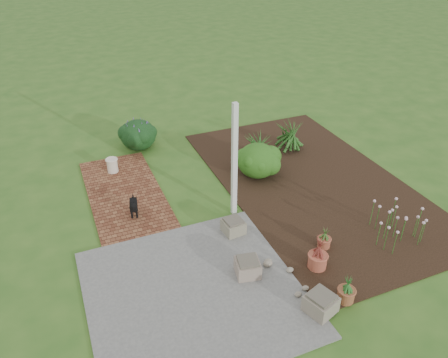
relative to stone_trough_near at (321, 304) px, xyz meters
name	(u,v)px	position (x,y,z in m)	size (l,w,h in m)	color
ground	(223,218)	(-0.48, 2.92, -0.19)	(80.00, 80.00, 0.00)	#305F1E
concrete_patio	(194,292)	(-1.73, 1.17, -0.17)	(3.50, 3.50, 0.04)	#61615E
brick_path	(125,193)	(-2.18, 4.67, -0.17)	(1.60, 3.50, 0.04)	brown
garden_bed	(312,182)	(2.02, 3.42, -0.17)	(4.00, 7.00, 0.03)	black
veranda_post	(234,162)	(-0.18, 3.02, 1.06)	(0.10, 0.10, 2.50)	white
stone_trough_near	(321,304)	(0.00, 0.00, 0.00)	(0.44, 0.44, 0.29)	gray
stone_trough_mid	(248,268)	(-0.71, 1.21, -0.01)	(0.41, 0.41, 0.28)	gray
stone_trough_far	(233,227)	(-0.47, 2.38, -0.02)	(0.39, 0.39, 0.26)	gray
black_dog	(133,205)	(-2.17, 3.68, 0.12)	(0.22, 0.50, 0.44)	black
cream_ceramic_urn	(112,165)	(-2.25, 5.69, 0.03)	(0.26, 0.26, 0.35)	beige
evergreen_shrub	(258,160)	(0.96, 4.21, 0.26)	(0.98, 0.98, 0.83)	#183F10
agapanthus_clump_back	(289,133)	(2.32, 5.10, 0.33)	(1.07, 1.07, 0.96)	#113814
agapanthus_clump_front	(257,145)	(1.27, 4.89, 0.28)	(0.99, 0.99, 0.88)	#1A4215
pink_flower_patch	(391,223)	(2.29, 1.07, 0.19)	(1.09, 1.09, 0.70)	#113D0F
terracotta_pot_bronze	(317,261)	(0.52, 0.89, -0.02)	(0.34, 0.34, 0.27)	#AF543B
terracotta_pot_small_left	(324,242)	(0.95, 1.32, -0.06)	(0.24, 0.24, 0.20)	#A05036
terracotta_pot_small_right	(346,295)	(0.52, 0.03, -0.04)	(0.28, 0.28, 0.23)	brown
purple_flowering_bush	(138,134)	(-1.34, 6.79, 0.22)	(0.96, 0.96, 0.81)	black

